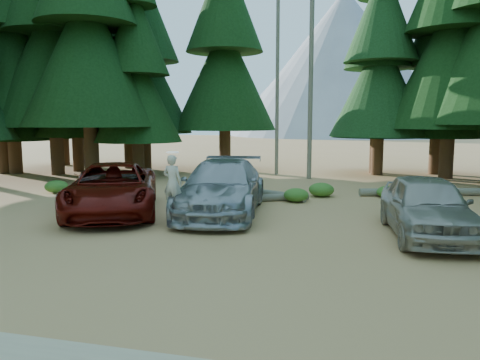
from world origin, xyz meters
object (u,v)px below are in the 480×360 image
Objects in this scene: log_left at (260,198)px; silver_minivan_right at (427,206)px; log_right at (420,192)px; silver_minivan_center at (222,187)px; frisbee_player at (173,182)px; log_mid at (266,193)px; red_pickup at (113,189)px.

silver_minivan_right is at bearing -64.91° from log_left.
log_left is at bearing -169.69° from log_right.
log_right is at bearing 31.64° from silver_minivan_center.
log_right is (0.69, 7.06, -0.67)m from silver_minivan_right.
log_left is (-5.39, 4.14, -0.69)m from silver_minivan_right.
log_mid is (1.60, 5.82, -1.17)m from frisbee_player.
frisbee_player is at bearing 179.61° from silver_minivan_right.
frisbee_player reaches higher than silver_minivan_center.
red_pickup is 1.60× the size of log_mid.
silver_minivan_center is at bearing -74.76° from log_mid.
log_left is 1.03× the size of log_mid.
log_left is at bearing -63.61° from log_mid.
red_pickup is at bearing -18.38° from frisbee_player.
silver_minivan_center reaches higher than silver_minivan_right.
log_mid is at bearing 70.97° from silver_minivan_center.
silver_minivan_right is 0.98× the size of log_right.
red_pickup is 6.23m from log_mid.
silver_minivan_right is at bearing -166.49° from frisbee_player.
red_pickup reaches higher than log_right.
red_pickup is 5.51m from log_left.
red_pickup is at bearing -106.58° from log_mid.
log_left is 0.79× the size of log_right.
red_pickup is 3.05m from frisbee_player.
red_pickup is at bearing -168.73° from log_left.
log_left is (4.27, 3.41, -0.70)m from red_pickup.
log_mid is at bearing 130.41° from silver_minivan_right.
silver_minivan_center is at bearing -102.22° from frisbee_player.
silver_minivan_center is 1.23× the size of log_right.
log_right is (6.82, 5.47, -0.73)m from silver_minivan_center.
silver_minivan_center is 1.62× the size of log_mid.
frisbee_player is 0.43× the size of log_left.
silver_minivan_right is (6.14, -1.59, -0.06)m from silver_minivan_center.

